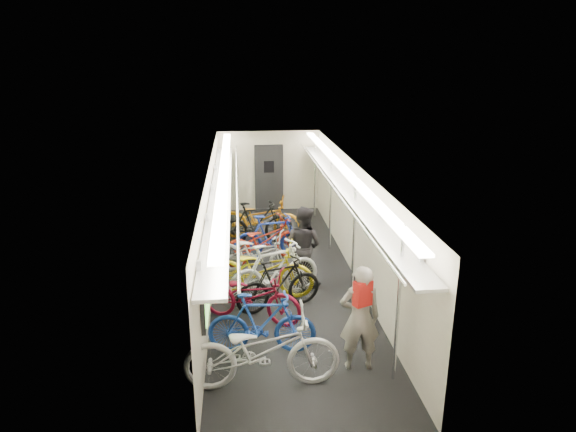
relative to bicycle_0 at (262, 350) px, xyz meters
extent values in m
plane|color=black|center=(0.66, 3.76, -0.58)|extent=(10.00, 10.00, 0.00)
plane|color=white|center=(0.66, 3.76, 1.82)|extent=(10.00, 10.00, 0.00)
plane|color=beige|center=(-0.84, 3.76, 0.62)|extent=(0.00, 10.00, 10.00)
plane|color=beige|center=(2.16, 3.76, 0.62)|extent=(0.00, 10.00, 10.00)
plane|color=beige|center=(0.66, 8.76, 0.62)|extent=(3.00, 0.00, 3.00)
plane|color=beige|center=(0.66, -1.24, 0.62)|extent=(3.00, 0.00, 3.00)
cube|color=black|center=(-0.80, 0.56, 0.67)|extent=(0.06, 1.10, 0.80)
cube|color=#72B850|center=(-0.76, 0.56, 0.67)|extent=(0.02, 0.96, 0.66)
cube|color=black|center=(-0.80, 2.76, 0.67)|extent=(0.06, 1.10, 0.80)
cube|color=#72B850|center=(-0.76, 2.76, 0.67)|extent=(0.02, 0.96, 0.66)
cube|color=black|center=(-0.80, 4.96, 0.67)|extent=(0.06, 1.10, 0.80)
cube|color=#72B850|center=(-0.76, 4.96, 0.67)|extent=(0.02, 0.96, 0.66)
cube|color=black|center=(-0.80, 7.16, 0.67)|extent=(0.06, 1.10, 0.80)
cube|color=#72B850|center=(-0.76, 7.16, 0.67)|extent=(0.02, 0.96, 0.66)
cube|color=yellow|center=(-0.79, 1.66, 0.72)|extent=(0.02, 0.22, 0.30)
cube|color=yellow|center=(-0.79, 3.86, 0.72)|extent=(0.02, 0.22, 0.30)
cube|color=yellow|center=(-0.79, 6.06, 0.72)|extent=(0.02, 0.22, 0.30)
cube|color=black|center=(0.66, 8.70, 0.42)|extent=(0.85, 0.08, 2.00)
cube|color=#999BA0|center=(-0.62, 3.76, 1.34)|extent=(0.40, 9.70, 0.05)
cube|color=#999BA0|center=(1.94, 3.76, 1.34)|extent=(0.40, 9.70, 0.05)
cylinder|color=silver|center=(-0.29, 3.76, 1.44)|extent=(0.04, 9.70, 0.04)
cylinder|color=silver|center=(1.61, 3.76, 1.44)|extent=(0.04, 9.70, 0.04)
cube|color=white|center=(-0.54, 3.76, 1.76)|extent=(0.18, 9.60, 0.04)
cube|color=white|center=(1.86, 3.76, 1.76)|extent=(0.18, 9.60, 0.04)
cylinder|color=silver|center=(1.91, -0.04, 0.62)|extent=(0.05, 0.05, 2.38)
cylinder|color=silver|center=(1.91, 2.76, 0.62)|extent=(0.05, 0.05, 2.38)
cylinder|color=silver|center=(1.91, 5.26, 0.62)|extent=(0.05, 0.05, 2.38)
cylinder|color=silver|center=(1.91, 7.76, 0.62)|extent=(0.05, 0.05, 2.38)
imported|color=silver|center=(0.00, 0.00, 0.00)|extent=(2.21, 0.77, 1.16)
imported|color=#1A3F9E|center=(0.04, 0.87, -0.06)|extent=(1.76, 0.66, 1.03)
imported|color=maroon|center=(-0.10, 1.91, -0.09)|extent=(1.98, 1.36, 0.98)
imported|color=black|center=(0.43, 2.30, -0.08)|extent=(1.74, 0.99, 1.01)
imported|color=gold|center=(0.13, 2.92, -0.03)|extent=(2.19, 1.20, 1.09)
imported|color=silver|center=(0.37, 2.71, 0.01)|extent=(2.01, 1.29, 1.17)
imported|color=silver|center=(0.08, 3.93, -0.09)|extent=(1.98, 1.34, 0.98)
imported|color=navy|center=(0.46, 4.78, -0.04)|extent=(1.84, 0.75, 1.07)
imported|color=#9E2311|center=(0.26, 4.62, -0.07)|extent=(2.05, 1.35, 1.02)
imported|color=black|center=(0.15, 5.76, -0.02)|extent=(1.91, 0.81, 1.11)
imported|color=orange|center=(0.28, 6.18, -0.03)|extent=(2.19, 1.15, 1.10)
imported|color=slate|center=(1.47, 0.32, 0.25)|extent=(0.62, 0.42, 1.66)
imported|color=black|center=(1.01, 3.38, 0.25)|extent=(1.02, 0.99, 1.66)
cube|color=#B11511|center=(1.47, 0.23, 0.70)|extent=(0.29, 0.23, 0.38)
camera|label=1|loc=(-0.26, -6.30, 3.97)|focal=32.00mm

